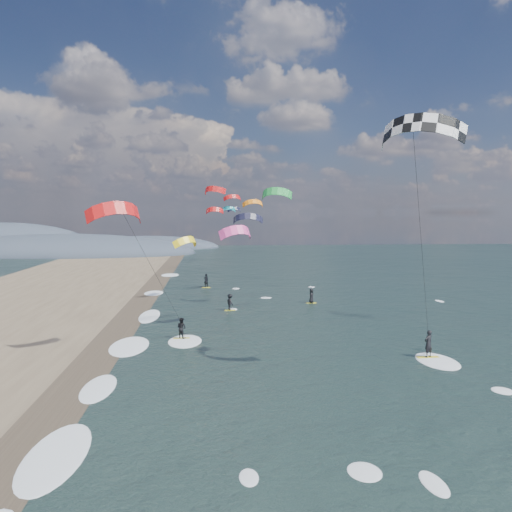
{
  "coord_description": "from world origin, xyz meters",
  "views": [
    {
      "loc": [
        -4.05,
        -22.41,
        10.01
      ],
      "look_at": [
        -1.0,
        12.0,
        7.0
      ],
      "focal_mm": 35.0,
      "sensor_mm": 36.0,
      "label": 1
    }
  ],
  "objects": [
    {
      "name": "bg_kite_field",
      "position": [
        -0.82,
        54.29,
        10.93
      ],
      "size": [
        12.92,
        76.85,
        7.82
      ],
      "color": "#D83F8C",
      "rests_on": "ground"
    },
    {
      "name": "wet_sand_strip",
      "position": [
        -12.0,
        10.0,
        0.0
      ],
      "size": [
        3.0,
        240.0,
        0.0
      ],
      "primitive_type": "cube",
      "color": "#382D23",
      "rests_on": "ground"
    },
    {
      "name": "kitesurfer_near_b",
      "position": [
        -8.85,
        12.63,
        7.19
      ],
      "size": [
        7.07,
        8.95,
        11.58
      ],
      "color": "gold",
      "rests_on": "ground"
    },
    {
      "name": "coastal_hills",
      "position": [
        -44.84,
        107.86,
        0.0
      ],
      "size": [
        80.0,
        41.0,
        15.0
      ],
      "color": "#3D4756",
      "rests_on": "ground"
    },
    {
      "name": "shoreline_surf",
      "position": [
        -10.8,
        14.75,
        0.0
      ],
      "size": [
        2.4,
        79.4,
        0.11
      ],
      "color": "white",
      "rests_on": "ground"
    },
    {
      "name": "ground",
      "position": [
        0.0,
        0.0,
        0.0
      ],
      "size": [
        260.0,
        260.0,
        0.0
      ],
      "primitive_type": "plane",
      "color": "black",
      "rests_on": "ground"
    },
    {
      "name": "kitesurfer_near_a",
      "position": [
        7.53,
        5.09,
        12.23
      ],
      "size": [
        7.98,
        9.6,
        15.8
      ],
      "color": "gold",
      "rests_on": "ground"
    },
    {
      "name": "far_kitesurfers",
      "position": [
        -0.36,
        32.76,
        0.87
      ],
      "size": [
        12.86,
        16.91,
        1.86
      ],
      "color": "gold",
      "rests_on": "ground"
    }
  ]
}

